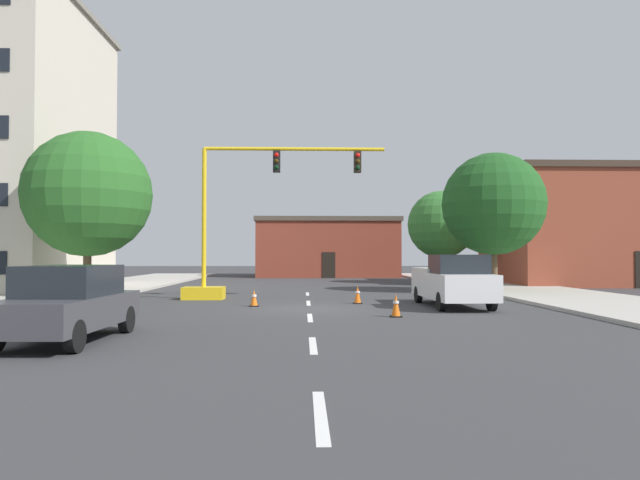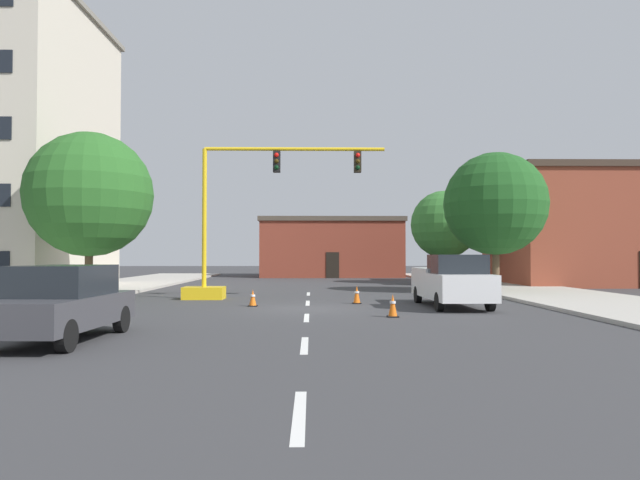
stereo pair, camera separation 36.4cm
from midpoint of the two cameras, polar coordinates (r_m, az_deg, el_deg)
The scene contains 19 objects.
ground_plane at distance 21.29m, azimuth -1.58°, elevation -6.81°, with size 160.00×160.00×0.00m, color #38383A.
sidewalk_left at distance 31.53m, azimuth -23.64°, elevation -4.82°, with size 6.00×56.00×0.14m, color #B2ADA3.
sidewalk_right at distance 31.56m, azimuth 20.40°, elevation -4.85°, with size 6.00×56.00×0.14m, color #B2ADA3.
lane_stripe_seg_0 at distance 7.46m, azimuth -1.42°, elevation -16.87°, with size 0.16×2.40×0.01m, color silver.
lane_stripe_seg_1 at distance 12.85m, azimuth -1.53°, elevation -10.34°, with size 0.16×2.40×0.01m, color silver.
lane_stripe_seg_2 at distance 18.30m, azimuth -1.57°, elevation -7.68°, with size 0.16×2.40×0.01m, color silver.
lane_stripe_seg_3 at distance 23.78m, azimuth -1.59°, elevation -6.24°, with size 0.16×2.40×0.01m, color silver.
lane_stripe_seg_4 at distance 29.26m, azimuth -1.61°, elevation -5.34°, with size 0.16×2.40×0.01m, color silver.
building_brick_center at distance 53.21m, azimuth 0.47°, elevation -0.75°, with size 12.73×8.92×5.28m.
building_row_right at distance 43.09m, azimuth 25.84°, elevation 1.09°, with size 14.16×9.82×7.57m.
traffic_signal_gantry at distance 26.12m, azimuth -9.31°, elevation -0.88°, with size 9.00×1.20×6.83m.
tree_left_near at distance 28.59m, azimuth -22.28°, elevation 4.20°, with size 5.72×5.72×7.62m.
tree_right_far at distance 40.67m, azimuth 11.65°, elevation 1.51°, with size 4.64×4.64×6.40m.
tree_right_mid at distance 31.62m, azimuth 16.45°, elevation 3.42°, with size 5.37×5.37×7.34m.
pickup_truck_white at distance 22.62m, azimuth 12.50°, elevation -3.99°, with size 2.11×5.44×1.99m.
sedan_dark_gray_near_left at distance 14.54m, azimuth -24.26°, elevation -5.67°, with size 2.02×4.57×1.74m.
traffic_cone_roadside_a at distance 18.60m, azimuth 6.95°, elevation -6.45°, with size 0.36×0.36×0.74m.
traffic_cone_roadside_b at distance 22.39m, azimuth -7.00°, elevation -5.73°, with size 0.36×0.36×0.64m.
traffic_cone_roadside_c at distance 23.52m, azimuth 3.29°, elevation -5.42°, with size 0.36×0.36×0.73m.
Camera 1 is at (-0.22, -21.19, 1.99)m, focal length 32.40 mm.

